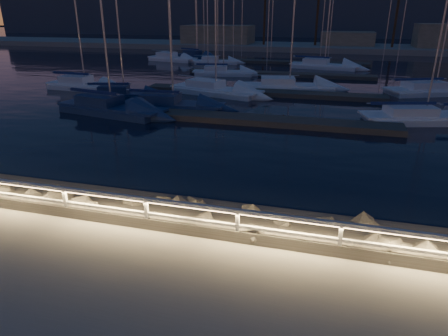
{
  "coord_description": "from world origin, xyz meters",
  "views": [
    {
      "loc": [
        6.42,
        -10.32,
        6.54
      ],
      "look_at": [
        2.48,
        4.0,
        0.71
      ],
      "focal_mm": 32.0,
      "sensor_mm": 36.0,
      "label": 1
    }
  ],
  "objects": [
    {
      "name": "floating_docks",
      "position": [
        0.0,
        32.5,
        -0.4
      ],
      "size": [
        22.0,
        36.0,
        0.4
      ],
      "color": "#524B44",
      "rests_on": "ground"
    },
    {
      "name": "guard_rail",
      "position": [
        -0.07,
        -0.0,
        0.77
      ],
      "size": [
        44.11,
        0.12,
        1.06
      ],
      "color": "silver",
      "rests_on": "ground"
    },
    {
      "name": "sailboat_m",
      "position": [
        -15.84,
        53.27,
        -0.14
      ],
      "size": [
        7.74,
        4.8,
        12.9
      ],
      "rotation": [
        0.0,
        0.0,
        -0.39
      ],
      "color": "navy",
      "rests_on": "ground"
    },
    {
      "name": "sailboat_d",
      "position": [
        12.45,
        19.25,
        -0.17
      ],
      "size": [
        8.98,
        4.77,
        14.64
      ],
      "rotation": [
        0.0,
        0.0,
        0.28
      ],
      "color": "white",
      "rests_on": "ground"
    },
    {
      "name": "ground",
      "position": [
        0.0,
        0.0,
        0.0
      ],
      "size": [
        400.0,
        400.0,
        0.0
      ],
      "primitive_type": "plane",
      "color": "gray",
      "rests_on": "ground"
    },
    {
      "name": "riprap",
      "position": [
        -3.77,
        0.95,
        -0.1
      ],
      "size": [
        39.09,
        1.93,
        1.13
      ],
      "color": "#5F5A52",
      "rests_on": "ground"
    },
    {
      "name": "sailboat_e",
      "position": [
        -17.33,
        23.98,
        -0.13
      ],
      "size": [
        8.03,
        2.85,
        13.52
      ],
      "rotation": [
        0.0,
        0.0,
        -0.06
      ],
      "color": "white",
      "rests_on": "ground"
    },
    {
      "name": "sailboat_b",
      "position": [
        -5.69,
        18.09,
        -0.15
      ],
      "size": [
        8.07,
        2.79,
        13.54
      ],
      "rotation": [
        0.0,
        0.0,
        0.05
      ],
      "color": "navy",
      "rests_on": "ground"
    },
    {
      "name": "sailboat_k",
      "position": [
        4.64,
        45.98,
        -0.14
      ],
      "size": [
        9.36,
        4.19,
        15.36
      ],
      "rotation": [
        0.0,
        0.0,
        -0.17
      ],
      "color": "white",
      "rests_on": "ground"
    },
    {
      "name": "sailboat_l",
      "position": [
        15.21,
        30.4,
        -0.15
      ],
      "size": [
        9.58,
        6.12,
        15.8
      ],
      "rotation": [
        0.0,
        0.0,
        0.41
      ],
      "color": "white",
      "rests_on": "ground"
    },
    {
      "name": "harbor_water",
      "position": [
        0.0,
        31.22,
        -0.97
      ],
      "size": [
        400.0,
        440.0,
        0.6
      ],
      "color": "black",
      "rests_on": "ground"
    },
    {
      "name": "sailboat_j",
      "position": [
        -6.72,
        36.48,
        -0.18
      ],
      "size": [
        7.55,
        3.42,
        12.43
      ],
      "rotation": [
        0.0,
        0.0,
        0.18
      ],
      "color": "white",
      "rests_on": "ground"
    },
    {
      "name": "sailboat_n",
      "position": [
        -10.78,
        47.08,
        -0.2
      ],
      "size": [
        6.9,
        3.35,
        11.34
      ],
      "rotation": [
        0.0,
        0.0,
        0.22
      ],
      "color": "white",
      "rests_on": "ground"
    },
    {
      "name": "far_shore",
      "position": [
        -0.12,
        74.05,
        0.29
      ],
      "size": [
        160.0,
        14.0,
        5.2
      ],
      "color": "gray",
      "rests_on": "ground"
    },
    {
      "name": "sailboat_g",
      "position": [
        2.0,
        28.69,
        -0.14
      ],
      "size": [
        9.21,
        4.2,
        15.1
      ],
      "rotation": [
        0.0,
        0.0,
        0.18
      ],
      "color": "white",
      "rests_on": "ground"
    },
    {
      "name": "sailboat_f",
      "position": [
        -9.67,
        15.77,
        -0.12
      ],
      "size": [
        9.03,
        4.25,
        14.86
      ],
      "rotation": [
        0.0,
        0.0,
        -0.2
      ],
      "color": "navy",
      "rests_on": "ground"
    },
    {
      "name": "sailboat_a",
      "position": [
        -11.35,
        20.8,
        -0.17
      ],
      "size": [
        7.13,
        3.76,
        11.78
      ],
      "rotation": [
        0.0,
        0.0,
        0.27
      ],
      "color": "navy",
      "rests_on": "ground"
    },
    {
      "name": "distant_hills",
      "position": [
        -22.13,
        133.69,
        4.74
      ],
      "size": [
        230.0,
        37.5,
        18.0
      ],
      "color": "#343F50",
      "rests_on": "ground"
    },
    {
      "name": "sailboat_c",
      "position": [
        -4.3,
        25.07,
        -0.14
      ],
      "size": [
        9.2,
        4.93,
        15.06
      ],
      "rotation": [
        0.0,
        0.0,
        -0.28
      ],
      "color": "white",
      "rests_on": "ground"
    },
    {
      "name": "sailboat_i",
      "position": [
        -18.25,
        48.6,
        -0.13
      ],
      "size": [
        8.28,
        4.11,
        13.66
      ],
      "rotation": [
        0.0,
        0.0,
        -0.23
      ],
      "color": "white",
      "rests_on": "ground"
    }
  ]
}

